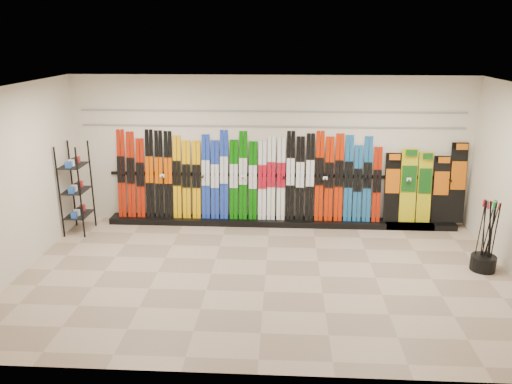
{
  "coord_description": "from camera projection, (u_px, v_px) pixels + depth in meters",
  "views": [
    {
      "loc": [
        0.25,
        -7.34,
        3.74
      ],
      "look_at": [
        -0.21,
        1.0,
        1.1
      ],
      "focal_mm": 35.0,
      "sensor_mm": 36.0,
      "label": 1
    }
  ],
  "objects": [
    {
      "name": "ceiling",
      "position": [
        267.0,
        88.0,
        7.22
      ],
      "size": [
        8.0,
        8.0,
        0.0
      ],
      "primitive_type": "plane",
      "rotation": [
        3.14,
        0.0,
        0.0
      ],
      "color": "silver",
      "rests_on": "back_wall"
    },
    {
      "name": "skis",
      "position": [
        247.0,
        178.0,
        10.1
      ],
      "size": [
        5.37,
        0.3,
        1.82
      ],
      "color": "#A61A06",
      "rests_on": "ski_rack_base"
    },
    {
      "name": "floor",
      "position": [
        265.0,
        275.0,
        8.12
      ],
      "size": [
        8.0,
        8.0,
        0.0
      ],
      "primitive_type": "plane",
      "color": "gray",
      "rests_on": "ground"
    },
    {
      "name": "ski_poles",
      "position": [
        489.0,
        236.0,
        8.13
      ],
      "size": [
        0.25,
        0.21,
        1.18
      ],
      "color": "black",
      "rests_on": "pole_bin"
    },
    {
      "name": "accessory_rack",
      "position": [
        76.0,
        189.0,
        9.67
      ],
      "size": [
        0.4,
        0.6,
        1.78
      ],
      "primitive_type": "cube",
      "color": "black",
      "rests_on": "floor"
    },
    {
      "name": "back_wall",
      "position": [
        270.0,
        151.0,
        10.05
      ],
      "size": [
        8.0,
        0.0,
        8.0
      ],
      "primitive_type": "plane",
      "rotation": [
        1.57,
        0.0,
        0.0
      ],
      "color": "beige",
      "rests_on": "floor"
    },
    {
      "name": "slatwall_rail_1",
      "position": [
        271.0,
        111.0,
        9.79
      ],
      "size": [
        7.6,
        0.02,
        0.03
      ],
      "primitive_type": "cube",
      "color": "gray",
      "rests_on": "back_wall"
    },
    {
      "name": "pole_bin",
      "position": [
        483.0,
        263.0,
        8.27
      ],
      "size": [
        0.41,
        0.41,
        0.25
      ],
      "primitive_type": "cylinder",
      "color": "black",
      "rests_on": "floor"
    },
    {
      "name": "ski_rack_base",
      "position": [
        280.0,
        222.0,
        10.26
      ],
      "size": [
        8.0,
        0.4,
        0.12
      ],
      "primitive_type": "cube",
      "color": "black",
      "rests_on": "floor"
    },
    {
      "name": "snowboards",
      "position": [
        426.0,
        187.0,
        9.95
      ],
      "size": [
        1.6,
        0.25,
        1.61
      ],
      "color": "black",
      "rests_on": "ski_rack_base"
    },
    {
      "name": "slatwall_rail_0",
      "position": [
        271.0,
        127.0,
        9.88
      ],
      "size": [
        7.6,
        0.02,
        0.03
      ],
      "primitive_type": "cube",
      "color": "gray",
      "rests_on": "back_wall"
    },
    {
      "name": "left_wall",
      "position": [
        13.0,
        183.0,
        7.88
      ],
      "size": [
        0.0,
        5.0,
        5.0
      ],
      "primitive_type": "plane",
      "rotation": [
        1.57,
        0.0,
        1.57
      ],
      "color": "beige",
      "rests_on": "floor"
    }
  ]
}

